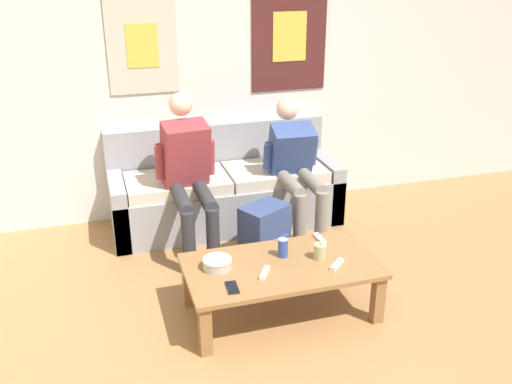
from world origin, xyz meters
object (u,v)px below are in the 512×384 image
Objects in this scene: coffee_table at (281,271)px; game_controller_near_left at (265,273)px; backpack at (265,235)px; drink_can_blue at (283,248)px; cell_phone at (232,287)px; ceramic_bowl at (217,263)px; couch at (225,191)px; game_controller_near_right at (337,264)px; pillar_candle at (320,251)px; game_controller_far_center at (320,239)px; person_seated_adult at (189,171)px; person_seated_teen at (296,165)px.

coffee_table is 8.75× the size of game_controller_near_left.
drink_can_blue reaches higher than backpack.
backpack is at bearing 60.87° from cell_phone.
game_controller_near_left is at bearing -31.38° from ceramic_bowl.
couch is at bearing 77.60° from cell_phone.
drink_can_blue is 0.50m from cell_phone.
cell_phone is (-0.37, -0.18, 0.06)m from coffee_table.
ceramic_bowl is (-0.40, 0.07, 0.09)m from coffee_table.
coffee_table is 9.41× the size of game_controller_near_right.
pillar_candle is at bearing -0.48° from coffee_table.
game_controller_near_left reaches higher than cell_phone.
ceramic_bowl reaches higher than game_controller_near_left.
backpack is at bearing 83.16° from drink_can_blue.
backpack reaches higher than ceramic_bowl.
game_controller_far_center is at bearing 32.75° from coffee_table.
couch is at bearing 107.29° from game_controller_far_center.
couch is 10.24× the size of ceramic_bowl.
backpack is (0.50, -0.37, -0.44)m from person_seated_adult.
cell_phone is (-0.63, -0.18, -0.05)m from pillar_candle.
person_seated_teen is at bearing 65.21° from coffee_table.
couch reaches higher than cell_phone.
person_seated_teen is 1.23m from game_controller_near_right.
ceramic_bowl is 0.67m from pillar_candle.
person_seated_adult is 10.69× the size of pillar_candle.
game_controller_far_center reaches higher than coffee_table.
ceramic_bowl is (-0.89, -1.00, -0.20)m from person_seated_teen.
drink_can_blue reaches higher than game_controller_far_center.
drink_can_blue reaches higher than game_controller_near_right.
coffee_table is 0.36m from game_controller_near_right.
drink_can_blue is 0.26m from game_controller_near_left.
cell_phone is (-0.48, -0.87, 0.15)m from backpack.
game_controller_far_center is (0.03, 0.36, 0.00)m from game_controller_near_right.
backpack reaches higher than game_controller_near_right.
cell_phone is at bearing -153.73° from coffee_table.
game_controller_far_center is at bearing 12.02° from ceramic_bowl.
coffee_table is 10.78× the size of pillar_candle.
game_controller_far_center is (0.76, 0.16, -0.03)m from ceramic_bowl.
pillar_candle is 0.26m from game_controller_far_center.
person_seated_adult is at bearing -178.81° from person_seated_teen.
person_seated_adult is 0.76m from backpack.
backpack is (0.13, -0.75, -0.07)m from couch.
couch is at bearing 99.62° from backpack.
couch is 1.42m from ceramic_bowl.
pillar_candle reaches higher than ceramic_bowl.
person_seated_adult is at bearing 143.89° from backpack.
person_seated_teen reaches higher than drink_can_blue.
game_controller_near_left is at bearing 175.45° from game_controller_near_right.
game_controller_near_right is (0.73, -0.20, -0.03)m from ceramic_bowl.
game_controller_near_left is at bearing -134.97° from drink_can_blue.
backpack is at bearing -134.62° from person_seated_teen.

